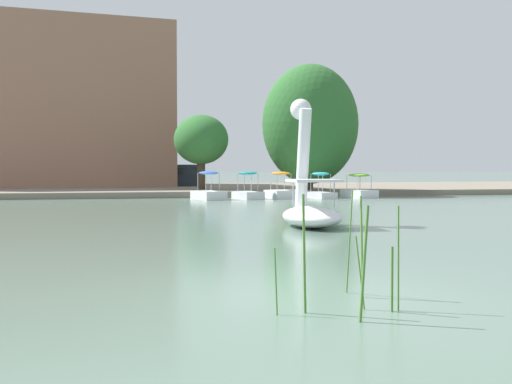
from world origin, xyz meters
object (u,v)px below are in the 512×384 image
at_px(pedal_boat_orange, 281,191).
at_px(tree_willow_near_path, 310,124).
at_px(pedal_boat_lime, 359,190).
at_px(pedal_boat_cyan, 321,191).
at_px(pedal_boat_blue, 209,191).
at_px(pedal_boat_teal, 248,191).
at_px(swan_boat, 310,199).
at_px(parked_van, 171,175).
at_px(tree_broadleaf_right, 201,140).

distance_m(pedal_boat_orange, tree_willow_near_path, 6.43).
bearing_deg(pedal_boat_lime, pedal_boat_cyan, -176.36).
distance_m(pedal_boat_blue, pedal_boat_orange, 4.38).
xyz_separation_m(pedal_boat_blue, pedal_boat_cyan, (6.70, 0.00, -0.00)).
bearing_deg(pedal_boat_teal, swan_boat, -95.84).
relative_size(tree_willow_near_path, parked_van, 1.86).
distance_m(swan_boat, pedal_boat_cyan, 18.17).
distance_m(pedal_boat_teal, tree_willow_near_path, 7.74).
height_order(tree_broadleaf_right, tree_willow_near_path, tree_willow_near_path).
bearing_deg(tree_willow_near_path, pedal_boat_lime, -65.51).
xyz_separation_m(pedal_boat_blue, pedal_boat_teal, (2.31, 0.12, -0.00)).
height_order(pedal_boat_blue, parked_van, parked_van).
height_order(pedal_boat_teal, pedal_boat_cyan, pedal_boat_teal).
xyz_separation_m(pedal_boat_blue, tree_willow_near_path, (7.39, 4.14, 4.23)).
relative_size(pedal_boat_teal, tree_willow_near_path, 0.28).
xyz_separation_m(pedal_boat_blue, parked_van, (-0.87, 14.03, 0.83)).
height_order(pedal_boat_cyan, tree_willow_near_path, tree_willow_near_path).
relative_size(pedal_boat_teal, parked_van, 0.52).
relative_size(swan_boat, pedal_boat_orange, 1.69).
bearing_deg(pedal_boat_orange, parked_van, 110.98).
bearing_deg(parked_van, tree_broadleaf_right, -81.04).
bearing_deg(pedal_boat_cyan, pedal_boat_orange, 170.74).
bearing_deg(pedal_boat_teal, pedal_boat_cyan, -1.46).
height_order(pedal_boat_teal, tree_willow_near_path, tree_willow_near_path).
relative_size(swan_boat, tree_willow_near_path, 0.48).
xyz_separation_m(pedal_boat_teal, parked_van, (-3.18, 13.92, 0.83)).
distance_m(pedal_boat_cyan, parked_van, 15.96).
xyz_separation_m(pedal_boat_teal, tree_broadleaf_right, (-1.92, 5.89, 3.20)).
height_order(pedal_boat_blue, pedal_boat_cyan, pedal_boat_blue).
bearing_deg(tree_willow_near_path, pedal_boat_blue, -150.71).
distance_m(pedal_boat_blue, pedal_boat_cyan, 6.70).
bearing_deg(pedal_boat_teal, pedal_boat_orange, 7.50).
distance_m(pedal_boat_orange, pedal_boat_lime, 4.84).
height_order(pedal_boat_teal, parked_van, parked_van).
distance_m(pedal_boat_orange, pedal_boat_cyan, 2.37).
relative_size(pedal_boat_orange, pedal_boat_cyan, 1.05).
distance_m(tree_broadleaf_right, tree_willow_near_path, 7.31).
bearing_deg(pedal_boat_blue, swan_boat, -88.15).
bearing_deg(swan_boat, tree_broadleaf_right, 90.39).
bearing_deg(pedal_boat_teal, pedal_boat_lime, 0.39).
bearing_deg(pedal_boat_blue, pedal_boat_orange, 5.04).
bearing_deg(pedal_boat_cyan, tree_broadleaf_right, 136.44).
bearing_deg(pedal_boat_orange, pedal_boat_cyan, -9.26).
height_order(pedal_boat_cyan, parked_van, parked_van).
distance_m(swan_boat, pedal_boat_blue, 17.10).
distance_m(pedal_boat_blue, tree_broadleaf_right, 6.81).
relative_size(swan_boat, pedal_boat_lime, 1.60).
relative_size(pedal_boat_cyan, parked_van, 0.51).
height_order(swan_boat, tree_willow_near_path, tree_willow_near_path).
bearing_deg(tree_broadleaf_right, pedal_boat_lime, -33.56).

